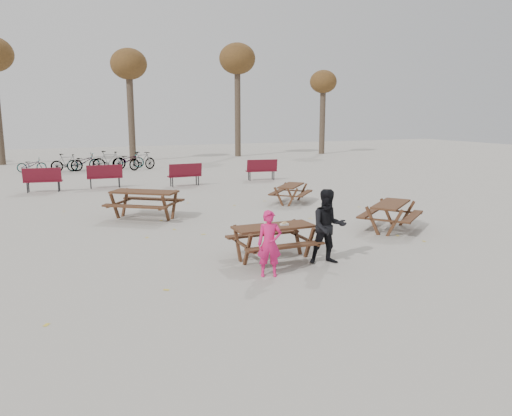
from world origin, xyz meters
name	(u,v)px	position (x,y,z in m)	size (l,w,h in m)	color
ground	(273,259)	(0.00, 0.00, 0.00)	(80.00, 80.00, 0.00)	gray
main_picnic_table	(274,234)	(0.00, 0.00, 0.59)	(1.80, 1.45, 0.78)	#351B13
food_tray	(284,224)	(0.24, -0.05, 0.79)	(0.18, 0.11, 0.04)	silver
bread_roll	(284,223)	(0.24, -0.05, 0.83)	(0.14, 0.06, 0.05)	tan
soda_bottle	(265,225)	(-0.26, -0.11, 0.85)	(0.07, 0.07, 0.17)	silver
child	(269,244)	(-0.57, -1.03, 0.67)	(0.49, 0.32, 1.35)	#D81B63
adult	(328,227)	(0.96, -0.74, 0.82)	(0.80, 0.62, 1.64)	black
picnic_table_east	(390,217)	(4.23, 1.30, 0.38)	(1.78, 1.43, 0.77)	#351B13
picnic_table_north	(145,205)	(-1.81, 5.55, 0.43)	(2.02, 1.63, 0.87)	#351B13
picnic_table_far	(291,194)	(3.60, 6.19, 0.33)	(1.55, 1.25, 0.67)	#351B13
park_bench_row	(153,175)	(-0.13, 12.39, 0.52)	(11.44, 1.40, 1.03)	maroon
bicycle_row	(99,161)	(-1.68, 19.92, 0.50)	(7.51, 2.21, 1.11)	black
tree_row	(126,68)	(0.90, 25.15, 6.19)	(32.17, 3.52, 8.26)	#382B21
fallen_leaves	(251,233)	(0.50, 2.50, 0.00)	(11.00, 11.00, 0.01)	gold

